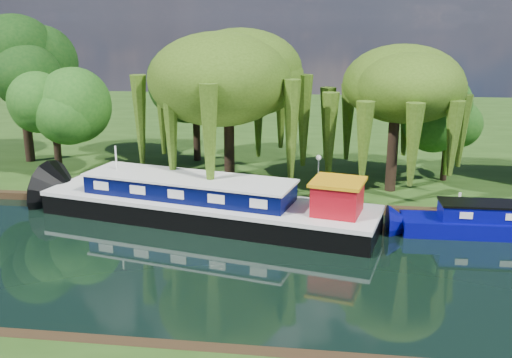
# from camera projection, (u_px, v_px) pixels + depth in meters

# --- Properties ---
(ground) EXTENTS (120.00, 120.00, 0.00)m
(ground) POSITION_uv_depth(u_px,v_px,m) (302.00, 265.00, 27.49)
(ground) COLOR black
(far_bank) EXTENTS (120.00, 52.00, 0.45)m
(far_bank) POSITION_uv_depth(u_px,v_px,m) (318.00, 129.00, 59.86)
(far_bank) COLOR #1F3D10
(far_bank) RESTS_ON ground
(dutch_barge) EXTENTS (20.48, 8.76, 4.22)m
(dutch_barge) POSITION_uv_depth(u_px,v_px,m) (209.00, 204.00, 33.20)
(dutch_barge) COLOR black
(dutch_barge) RESTS_ON ground
(red_dinghy) EXTENTS (3.00, 2.37, 0.56)m
(red_dinghy) POSITION_uv_depth(u_px,v_px,m) (139.00, 217.00, 34.12)
(red_dinghy) COLOR #9F0B16
(red_dinghy) RESTS_ON ground
(willow_left) EXTENTS (8.28, 8.28, 9.92)m
(willow_left) POSITION_uv_depth(u_px,v_px,m) (228.00, 79.00, 37.04)
(willow_left) COLOR black
(willow_left) RESTS_ON far_bank
(willow_right) EXTENTS (7.03, 7.03, 8.56)m
(willow_right) POSITION_uv_depth(u_px,v_px,m) (396.00, 96.00, 36.19)
(willow_right) COLOR black
(willow_right) RESTS_ON far_bank
(tree_far_left) EXTENTS (4.63, 4.63, 7.45)m
(tree_far_left) POSITION_uv_depth(u_px,v_px,m) (53.00, 106.00, 39.92)
(tree_far_left) COLOR black
(tree_far_left) RESTS_ON far_bank
(tree_far_back) EXTENTS (6.06, 6.06, 10.19)m
(tree_far_back) POSITION_uv_depth(u_px,v_px,m) (21.00, 71.00, 43.69)
(tree_far_back) COLOR black
(tree_far_back) RESTS_ON far_bank
(tree_far_mid) EXTENTS (4.95, 4.95, 8.09)m
(tree_far_mid) POSITION_uv_depth(u_px,v_px,m) (195.00, 90.00, 44.36)
(tree_far_mid) COLOR black
(tree_far_mid) RESTS_ON far_bank
(tree_far_right) EXTENTS (3.89, 3.89, 6.37)m
(tree_far_right) POSITION_uv_depth(u_px,v_px,m) (449.00, 118.00, 39.07)
(tree_far_right) COLOR black
(tree_far_right) RESTS_ON far_bank
(lamppost) EXTENTS (0.36, 0.36, 2.56)m
(lamppost) POSITION_uv_depth(u_px,v_px,m) (318.00, 164.00, 36.78)
(lamppost) COLOR silver
(lamppost) RESTS_ON far_bank
(mooring_posts) EXTENTS (19.16, 0.16, 1.00)m
(mooring_posts) POSITION_uv_depth(u_px,v_px,m) (301.00, 195.00, 35.30)
(mooring_posts) COLOR silver
(mooring_posts) RESTS_ON far_bank
(reeds_near) EXTENTS (33.70, 1.50, 1.10)m
(reeds_near) POSITION_uv_depth(u_px,v_px,m) (494.00, 355.00, 19.26)
(reeds_near) COLOR #205416
(reeds_near) RESTS_ON ground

